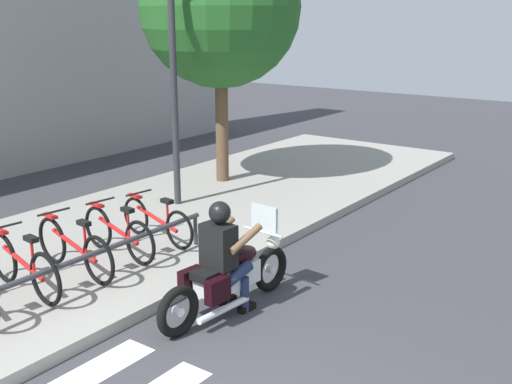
% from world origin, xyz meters
% --- Properties ---
extents(motorcycle, '(2.22, 0.69, 1.19)m').
position_xyz_m(motorcycle, '(2.06, 1.34, 0.45)').
color(motorcycle, black).
rests_on(motorcycle, ground).
extents(rider, '(0.66, 0.57, 1.42)m').
position_xyz_m(rider, '(1.98, 1.35, 0.81)').
color(rider, black).
rests_on(rider, ground).
extents(bicycle_3, '(0.48, 1.68, 0.80)m').
position_xyz_m(bicycle_3, '(0.73, 3.49, 0.51)').
color(bicycle_3, black).
rests_on(bicycle_3, sidewalk).
extents(bicycle_4, '(0.48, 1.75, 0.80)m').
position_xyz_m(bicycle_4, '(1.49, 3.49, 0.51)').
color(bicycle_4, black).
rests_on(bicycle_4, sidewalk).
extents(bicycle_5, '(0.48, 1.62, 0.77)m').
position_xyz_m(bicycle_5, '(2.26, 3.49, 0.50)').
color(bicycle_5, black).
rests_on(bicycle_5, sidewalk).
extents(bicycle_6, '(0.48, 1.61, 0.72)m').
position_xyz_m(bicycle_6, '(3.03, 3.49, 0.48)').
color(bicycle_6, black).
rests_on(bicycle_6, sidewalk).
extents(bike_rack, '(5.20, 0.07, 0.49)m').
position_xyz_m(bike_rack, '(0.73, 2.94, 0.57)').
color(bike_rack, '#333338').
rests_on(bike_rack, sidewalk).
extents(street_lamp, '(0.28, 0.28, 4.47)m').
position_xyz_m(street_lamp, '(4.70, 4.62, 2.70)').
color(street_lamp, '#2D2D33').
rests_on(street_lamp, ground).
extents(tree_near_rack, '(3.15, 3.15, 5.21)m').
position_xyz_m(tree_near_rack, '(6.50, 5.02, 3.62)').
color(tree_near_rack, brown).
rests_on(tree_near_rack, ground).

